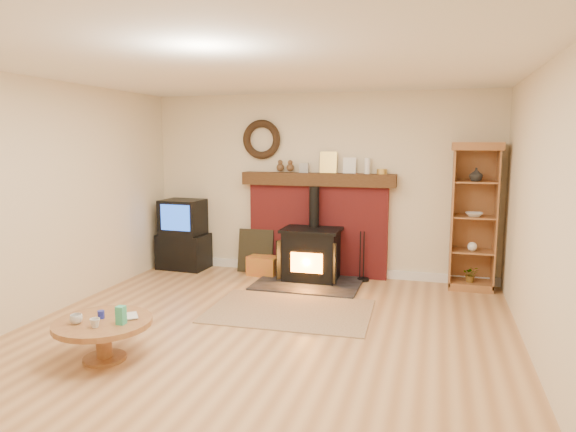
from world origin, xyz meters
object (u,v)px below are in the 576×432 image
(wood_stove, at_px, (311,256))
(coffee_table, at_px, (103,328))
(tv_unit, at_px, (183,236))
(curio_cabinet, at_px, (473,216))

(wood_stove, height_order, coffee_table, wood_stove)
(wood_stove, distance_m, coffee_table, 3.23)
(wood_stove, xyz_separation_m, tv_unit, (-2.04, 0.19, 0.14))
(tv_unit, height_order, curio_cabinet, curio_cabinet)
(wood_stove, bearing_deg, curio_cabinet, 7.59)
(wood_stove, height_order, tv_unit, wood_stove)
(wood_stove, xyz_separation_m, curio_cabinet, (2.10, 0.28, 0.60))
(tv_unit, xyz_separation_m, curio_cabinet, (4.14, 0.09, 0.45))
(tv_unit, bearing_deg, curio_cabinet, 1.19)
(wood_stove, relative_size, coffee_table, 1.64)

